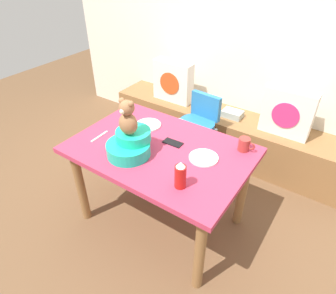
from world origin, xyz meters
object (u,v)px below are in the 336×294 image
at_px(dining_table, 160,160).
at_px(teddy_bear, 128,118).
at_px(dinner_plate_near, 204,158).
at_px(coffee_mug, 244,144).
at_px(pillow_floral_right, 288,112).
at_px(highchair, 197,125).
at_px(cell_phone, 173,143).
at_px(pillow_floral_left, 173,81).
at_px(infant_seat_teal, 130,144).
at_px(ketchup_bottle, 180,175).
at_px(book_stack, 232,114).
at_px(dinner_plate_far, 148,125).

xyz_separation_m(dining_table, teddy_bear, (-0.13, -0.16, 0.39)).
bearing_deg(dinner_plate_near, coffee_mug, 52.99).
distance_m(pillow_floral_right, coffee_mug, 0.86).
bearing_deg(teddy_bear, highchair, 88.34).
bearing_deg(cell_phone, pillow_floral_right, -28.83).
relative_size(pillow_floral_left, pillow_floral_right, 1.00).
relative_size(infant_seat_teal, cell_phone, 2.29).
distance_m(highchair, coffee_mug, 0.79).
relative_size(dining_table, ketchup_bottle, 6.82).
bearing_deg(pillow_floral_left, dining_table, -60.46).
bearing_deg(cell_phone, highchair, 11.07).
bearing_deg(book_stack, highchair, -110.65).
xyz_separation_m(infant_seat_teal, dinner_plate_far, (-0.12, 0.36, -0.07)).
bearing_deg(coffee_mug, ketchup_bottle, -106.75).
bearing_deg(highchair, coffee_mug, -35.47).
height_order(book_stack, ketchup_bottle, ketchup_bottle).
distance_m(ketchup_bottle, coffee_mug, 0.59).
xyz_separation_m(dinner_plate_far, cell_phone, (0.30, -0.10, -0.00)).
bearing_deg(coffee_mug, infant_seat_teal, -143.10).
distance_m(pillow_floral_right, dining_table, 1.30).
relative_size(dining_table, dinner_plate_far, 6.31).
height_order(book_stack, teddy_bear, teddy_bear).
bearing_deg(dining_table, pillow_floral_left, 119.54).
height_order(pillow_floral_left, infant_seat_teal, same).
height_order(teddy_bear, coffee_mug, teddy_bear).
bearing_deg(cell_phone, pillow_floral_left, 31.46).
bearing_deg(ketchup_bottle, dinner_plate_near, 92.62).
bearing_deg(teddy_bear, infant_seat_teal, 90.00).
xyz_separation_m(dinner_plate_near, cell_phone, (-0.27, 0.03, -0.00)).
distance_m(pillow_floral_left, infant_seat_teal, 1.43).
height_order(coffee_mug, cell_phone, coffee_mug).
height_order(pillow_floral_left, dining_table, pillow_floral_left).
bearing_deg(dinner_plate_near, highchair, 121.91).
bearing_deg(coffee_mug, dinner_plate_near, -127.01).
distance_m(coffee_mug, dinner_plate_far, 0.76).
xyz_separation_m(pillow_floral_left, pillow_floral_right, (1.23, 0.00, 0.00)).
height_order(book_stack, dining_table, dining_table).
bearing_deg(cell_phone, ketchup_bottle, -142.98).
bearing_deg(dinner_plate_far, dining_table, -37.77).
xyz_separation_m(book_stack, highchair, (-0.16, -0.44, 0.03)).
height_order(dinner_plate_far, cell_phone, dinner_plate_far).
relative_size(pillow_floral_right, dining_table, 0.35).
bearing_deg(pillow_floral_right, coffee_mug, -95.32).
bearing_deg(pillow_floral_left, dinner_plate_far, -67.36).
height_order(highchair, dinner_plate_far, highchair).
relative_size(pillow_floral_right, book_stack, 2.20).
distance_m(book_stack, dinner_plate_far, 1.06).
bearing_deg(highchair, dinner_plate_near, -58.09).
height_order(highchair, coffee_mug, coffee_mug).
xyz_separation_m(teddy_bear, dinner_plate_far, (-0.12, 0.36, -0.27)).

